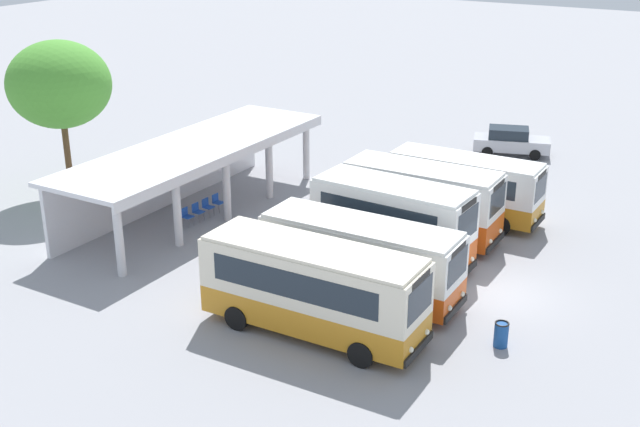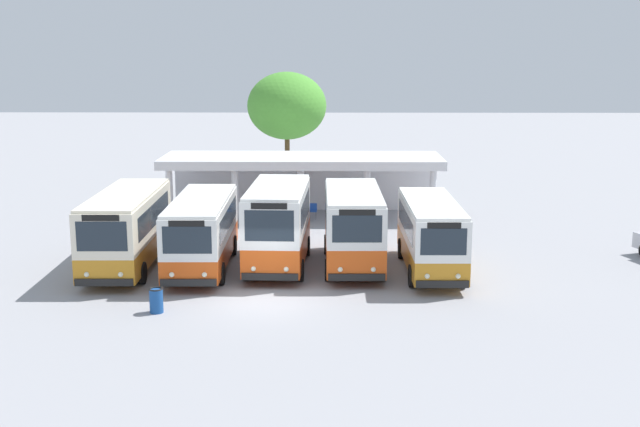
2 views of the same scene
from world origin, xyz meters
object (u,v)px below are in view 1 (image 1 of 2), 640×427
object	(u,v)px
city_bus_middle_cream	(393,221)
waiting_chair_end_by_column	(186,215)
city_bus_nearest_orange	(313,286)
city_bus_second_in_row	(361,257)
city_bus_fourth_amber	(421,200)
city_bus_fifth_blue	(465,185)
parked_car_flank	(511,141)
waiting_chair_fourth_seat	(217,201)
waiting_chair_second_from_end	(197,210)
waiting_chair_middle_seat	(207,206)
litter_bin_apron	(501,334)

from	to	relation	value
city_bus_middle_cream	waiting_chair_end_by_column	size ratio (longest dim) A/B	7.73
city_bus_nearest_orange	city_bus_second_in_row	distance (m)	3.21
city_bus_nearest_orange	city_bus_fourth_amber	distance (m)	9.62
city_bus_nearest_orange	city_bus_middle_cream	size ratio (longest dim) A/B	1.20
city_bus_fifth_blue	city_bus_second_in_row	bearing A→B (deg)	177.82
parked_car_flank	waiting_chair_fourth_seat	xyz separation A→B (m)	(-16.24, 9.15, -0.31)
city_bus_middle_cream	waiting_chair_second_from_end	size ratio (longest dim) A/B	7.73
city_bus_middle_cream	waiting_chair_end_by_column	xyz separation A→B (m)	(-0.92, 10.01, -1.42)
city_bus_nearest_orange	waiting_chair_fourth_seat	xyz separation A→B (m)	(7.69, 10.06, -1.28)
city_bus_nearest_orange	waiting_chair_second_from_end	world-z (taller)	city_bus_nearest_orange
city_bus_nearest_orange	parked_car_flank	xyz separation A→B (m)	(23.93, 0.91, -0.97)
city_bus_fifth_blue	waiting_chair_middle_seat	xyz separation A→B (m)	(-5.86, 10.58, -1.15)
city_bus_second_in_row	waiting_chair_second_from_end	bearing A→B (deg)	73.55
waiting_chair_fourth_seat	litter_bin_apron	distance (m)	16.78
parked_car_flank	litter_bin_apron	size ratio (longest dim) A/B	5.21
city_bus_middle_cream	waiting_chair_second_from_end	xyz separation A→B (m)	(-0.19, 9.97, -1.42)
parked_car_flank	city_bus_fifth_blue	bearing A→B (deg)	-172.81
waiting_chair_middle_seat	city_bus_middle_cream	bearing A→B (deg)	-93.17
parked_car_flank	waiting_chair_fourth_seat	size ratio (longest dim) A/B	5.46
city_bus_nearest_orange	city_bus_second_in_row	xyz separation A→B (m)	(3.20, -0.13, -0.11)
city_bus_second_in_row	city_bus_fifth_blue	distance (m)	9.62
city_bus_fourth_amber	waiting_chair_fourth_seat	world-z (taller)	city_bus_fourth_amber
waiting_chair_middle_seat	city_bus_fifth_blue	bearing A→B (deg)	-61.03
city_bus_second_in_row	litter_bin_apron	world-z (taller)	city_bus_second_in_row
city_bus_middle_cream	city_bus_fifth_blue	size ratio (longest dim) A/B	0.93
litter_bin_apron	city_bus_fourth_amber	bearing A→B (deg)	40.73
parked_car_flank	waiting_chair_fourth_seat	distance (m)	18.64
city_bus_nearest_orange	city_bus_middle_cream	distance (m)	6.41
parked_car_flank	city_bus_second_in_row	bearing A→B (deg)	-177.14
litter_bin_apron	city_bus_second_in_row	bearing A→B (deg)	82.60
waiting_chair_end_by_column	waiting_chair_second_from_end	size ratio (longest dim) A/B	1.00
city_bus_fifth_blue	waiting_chair_fourth_seat	xyz separation A→B (m)	(-5.12, 10.55, -1.15)
parked_car_flank	city_bus_nearest_orange	bearing A→B (deg)	-177.83
city_bus_fourth_amber	waiting_chair_second_from_end	world-z (taller)	city_bus_fourth_amber
waiting_chair_middle_seat	litter_bin_apron	size ratio (longest dim) A/B	0.96
city_bus_second_in_row	city_bus_nearest_orange	bearing A→B (deg)	177.70
city_bus_nearest_orange	waiting_chair_second_from_end	bearing A→B (deg)	58.35
parked_car_flank	waiting_chair_end_by_column	size ratio (longest dim) A/B	5.46
city_bus_nearest_orange	city_bus_second_in_row	bearing A→B (deg)	-2.30
parked_car_flank	waiting_chair_second_from_end	size ratio (longest dim) A/B	5.46
city_bus_second_in_row	parked_car_flank	world-z (taller)	city_bus_second_in_row
city_bus_fifth_blue	parked_car_flank	xyz separation A→B (m)	(11.12, 1.40, -0.85)
city_bus_second_in_row	waiting_chair_end_by_column	distance (m)	10.58
city_bus_nearest_orange	waiting_chair_end_by_column	size ratio (longest dim) A/B	9.29
waiting_chair_middle_seat	waiting_chair_fourth_seat	size ratio (longest dim) A/B	1.00
city_bus_middle_cream	waiting_chair_middle_seat	world-z (taller)	city_bus_middle_cream
city_bus_middle_cream	waiting_chair_fourth_seat	xyz separation A→B (m)	(1.29, 9.93, -1.42)
waiting_chair_second_from_end	litter_bin_apron	bearing A→B (deg)	-103.26
city_bus_nearest_orange	city_bus_second_in_row	world-z (taller)	city_bus_nearest_orange
city_bus_middle_cream	waiting_chair_end_by_column	bearing A→B (deg)	95.26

